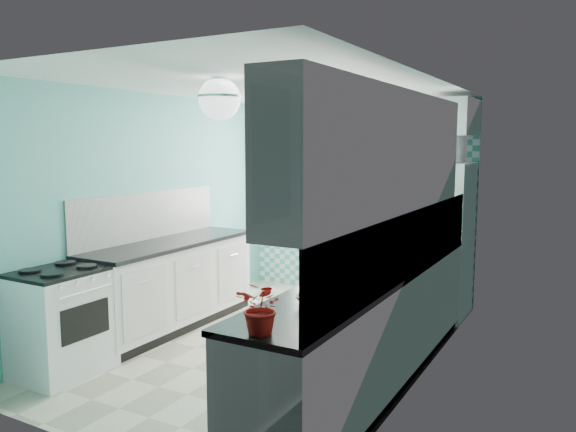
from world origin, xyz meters
The scene contains 26 objects.
floor centered at (0.00, 0.00, -0.01)m, with size 3.00×4.40×0.02m, color beige.
ceiling centered at (0.00, 0.00, 2.51)m, with size 3.00×4.40×0.02m, color white.
wall_back centered at (0.00, 2.21, 1.25)m, with size 3.00×0.02×2.50m, color #62B9AF.
wall_front centered at (0.00, -2.21, 1.25)m, with size 3.00×0.02×2.50m, color #62B9AF.
wall_left centered at (-1.51, 0.00, 1.25)m, with size 0.02×4.40×2.50m, color #62B9AF.
wall_right centered at (1.51, 0.00, 1.25)m, with size 0.02×4.40×2.50m, color #62B9AF.
accent_wall centered at (0.00, 2.19, 1.25)m, with size 3.00×0.01×2.50m, color #4CB0AC.
window centered at (-0.35, 2.16, 1.55)m, with size 1.04×0.05×1.44m.
backsplash_right centered at (1.49, -0.40, 1.20)m, with size 0.02×3.60×0.51m, color white.
backsplash_left centered at (-1.49, -0.07, 1.20)m, with size 0.02×2.15×0.51m, color white.
upper_cabinets_right centered at (1.33, -0.60, 1.90)m, with size 0.33×3.20×0.90m, color white.
upper_cabinet_fridge centered at (1.30, 1.83, 2.25)m, with size 0.40×0.74×0.40m, color white.
ceiling_light centered at (0.00, -0.80, 2.32)m, with size 0.34×0.34×0.35m.
base_cabinets_right centered at (1.20, -0.40, 0.45)m, with size 0.60×3.60×0.90m, color white.
countertop_right centered at (1.19, -0.40, 0.92)m, with size 0.63×3.60×0.04m, color black.
base_cabinets_left centered at (-1.20, -0.07, 0.45)m, with size 0.60×2.15×0.90m, color white.
countertop_left centered at (-1.19, -0.07, 0.92)m, with size 0.63×2.15×0.04m, color black.
fridge centered at (1.11, 1.80, 0.88)m, with size 0.76×0.76×1.75m.
stove centered at (-1.20, -1.47, 0.47)m, with size 0.59×0.74×0.89m.
sink centered at (1.20, 0.58, 0.93)m, with size 0.45×0.38×0.53m.
rug centered at (0.37, 0.34, 0.01)m, with size 0.65×0.93×0.01m, color #6D1001.
dish_towel centered at (0.89, 0.76, 0.48)m, with size 0.01×0.21×0.31m, color #61A595.
fruit_bowl centered at (1.20, -1.43, 0.97)m, with size 0.25×0.25×0.06m, color white.
potted_plant centered at (1.20, -2.09, 1.09)m, with size 0.27×0.23×0.30m, color red.
soap_bottle centered at (1.25, 0.76, 1.05)m, with size 0.09×0.10×0.21m, color #A8B2BC.
microwave centered at (1.11, 1.80, 1.91)m, with size 0.58×0.39×0.32m, color white.
Camera 1 is at (2.74, -4.57, 1.95)m, focal length 35.00 mm.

